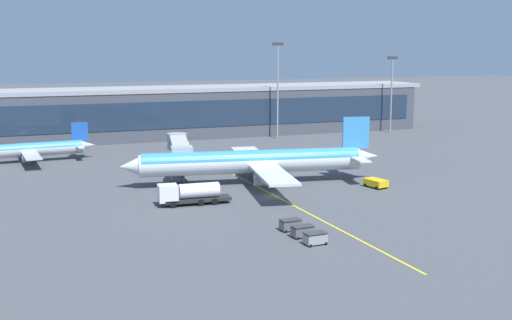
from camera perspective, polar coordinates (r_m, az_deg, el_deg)
The scene contains 13 objects.
ground_plane at distance 99.65m, azimuth 1.56°, elevation -3.29°, with size 700.00×700.00×0.00m, color #47494F.
apron_lead_in_line at distance 101.57m, azimuth 1.30°, elevation -3.03°, with size 0.30×80.00×0.01m, color yellow.
terminal_building at distance 163.92m, azimuth -12.93°, elevation 4.05°, with size 172.25×16.54×13.05m.
main_airliner at distance 107.90m, azimuth -0.21°, elevation -0.13°, with size 44.97×36.07×11.17m.
jet_bridge at distance 116.80m, azimuth -6.94°, elevation 1.07°, with size 7.07×20.20×6.60m.
fuel_tanker at distance 94.38m, azimuth -6.03°, elevation -3.01°, with size 10.92×3.13×3.25m.
pushback_tug at distance 107.43m, azimuth 10.79°, elevation -2.02°, with size 3.12×4.23×1.40m.
baggage_cart_0 at distance 75.75m, azimuth 5.38°, elevation -7.04°, with size 2.75×1.78×1.48m.
baggage_cart_1 at distance 78.43m, azimuth 4.22°, elevation -6.42°, with size 2.75×1.78×1.48m.
baggage_cart_2 at distance 81.14m, azimuth 3.14°, elevation -5.84°, with size 2.75×1.78×1.48m.
commuter_jet_far at distance 136.81m, azimuth -20.19°, elevation 0.86°, with size 28.63×22.70×7.69m.
apron_light_mast_0 at distance 162.20m, azimuth 1.97°, elevation 6.96°, with size 2.80×0.50×24.45m.
apron_light_mast_1 at distance 177.92m, azimuth 12.14°, elevation 6.40°, with size 2.80×0.50×20.81m.
Camera 1 is at (-36.37, -89.88, 23.00)m, focal length 44.30 mm.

